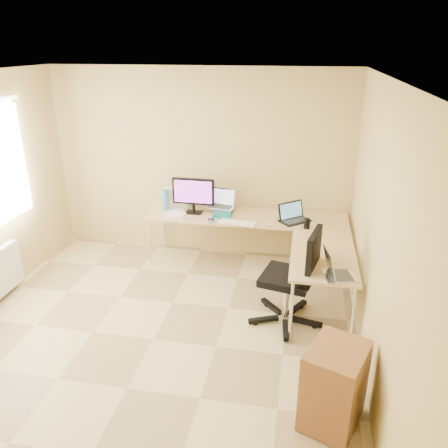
% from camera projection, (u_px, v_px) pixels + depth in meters
% --- Properties ---
extents(floor, '(4.50, 4.50, 0.00)m').
position_uv_depth(floor, '(153.00, 339.00, 4.62)').
color(floor, tan).
rests_on(floor, ground).
extents(ceiling, '(4.50, 4.50, 0.00)m').
position_uv_depth(ceiling, '(134.00, 78.00, 3.63)').
color(ceiling, white).
rests_on(ceiling, ground).
extents(wall_back, '(4.50, 0.00, 4.50)m').
position_uv_depth(wall_back, '(200.00, 164.00, 6.17)').
color(wall_back, tan).
rests_on(wall_back, ground).
extents(wall_right, '(0.00, 4.50, 4.50)m').
position_uv_depth(wall_right, '(379.00, 241.00, 3.77)').
color(wall_right, tan).
rests_on(wall_right, ground).
extents(desk_main, '(2.65, 0.70, 0.73)m').
position_uv_depth(desk_main, '(247.00, 241.00, 6.04)').
color(desk_main, tan).
rests_on(desk_main, ground).
extents(desk_return, '(0.70, 1.30, 0.73)m').
position_uv_depth(desk_return, '(320.00, 283.00, 4.97)').
color(desk_return, tan).
rests_on(desk_return, ground).
extents(monitor, '(0.57, 0.20, 0.49)m').
position_uv_depth(monitor, '(193.00, 196.00, 5.91)').
color(monitor, black).
rests_on(monitor, desk_main).
extents(book_stack, '(0.26, 0.34, 0.05)m').
position_uv_depth(book_stack, '(223.00, 213.00, 5.91)').
color(book_stack, '#125E5B').
rests_on(book_stack, desk_main).
extents(laptop_center, '(0.43, 0.36, 0.25)m').
position_uv_depth(laptop_center, '(220.00, 199.00, 5.99)').
color(laptop_center, '#B2B4C0').
rests_on(laptop_center, desk_main).
extents(laptop_black, '(0.47, 0.46, 0.24)m').
position_uv_depth(laptop_black, '(295.00, 213.00, 5.67)').
color(laptop_black, black).
rests_on(laptop_black, desk_main).
extents(keyboard, '(0.49, 0.22, 0.02)m').
position_uv_depth(keyboard, '(237.00, 223.00, 5.65)').
color(keyboard, white).
rests_on(keyboard, desk_main).
extents(mouse, '(0.10, 0.08, 0.03)m').
position_uv_depth(mouse, '(270.00, 225.00, 5.57)').
color(mouse, beige).
rests_on(mouse, desk_main).
extents(mug, '(0.10, 0.10, 0.09)m').
position_uv_depth(mug, '(183.00, 216.00, 5.75)').
color(mug, white).
rests_on(mug, desk_main).
extents(cd_stack, '(0.17, 0.17, 0.03)m').
position_uv_depth(cd_stack, '(213.00, 221.00, 5.70)').
color(cd_stack, '#B3AFCA').
rests_on(cd_stack, desk_main).
extents(water_bottle, '(0.09, 0.09, 0.30)m').
position_uv_depth(water_bottle, '(166.00, 200.00, 6.04)').
color(water_bottle, '#3979B7').
rests_on(water_bottle, desk_main).
extents(papers, '(0.34, 0.39, 0.01)m').
position_uv_depth(papers, '(176.00, 213.00, 6.00)').
color(papers, white).
rests_on(papers, desk_main).
extents(white_box, '(0.22, 0.17, 0.08)m').
position_uv_depth(white_box, '(183.00, 204.00, 6.23)').
color(white_box, white).
rests_on(white_box, desk_main).
extents(desk_fan, '(0.27, 0.27, 0.26)m').
position_uv_depth(desk_fan, '(169.00, 198.00, 6.19)').
color(desk_fan, silver).
rests_on(desk_fan, desk_main).
extents(black_cup, '(0.08, 0.08, 0.13)m').
position_uv_depth(black_cup, '(307.00, 224.00, 5.48)').
color(black_cup, black).
rests_on(black_cup, desk_main).
extents(laptop_return, '(0.42, 0.36, 0.24)m').
position_uv_depth(laptop_return, '(341.00, 266.00, 4.32)').
color(laptop_return, '#AEAEAE').
rests_on(laptop_return, desk_return).
extents(office_chair, '(0.81, 0.81, 1.13)m').
position_uv_depth(office_chair, '(287.00, 281.00, 4.75)').
color(office_chair, black).
rests_on(office_chair, ground).
extents(cabinet, '(0.57, 0.62, 0.70)m').
position_uv_depth(cabinet, '(334.00, 386.00, 3.49)').
color(cabinet, brown).
rests_on(cabinet, ground).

